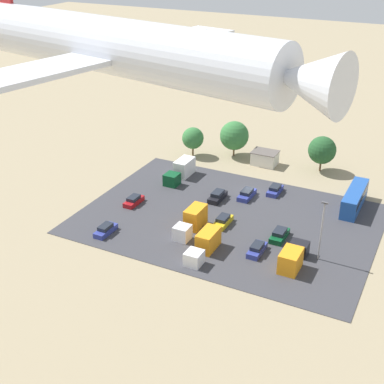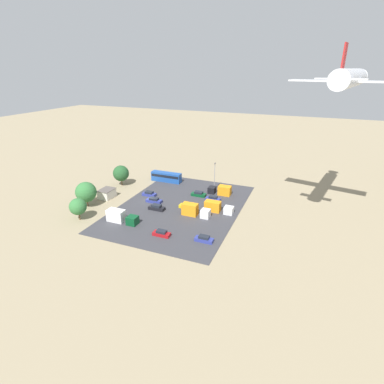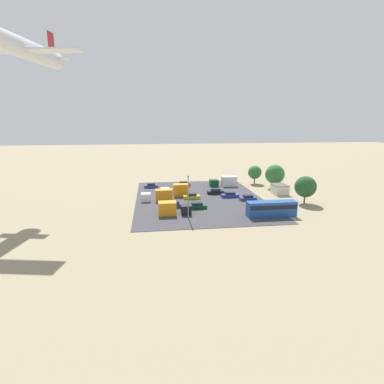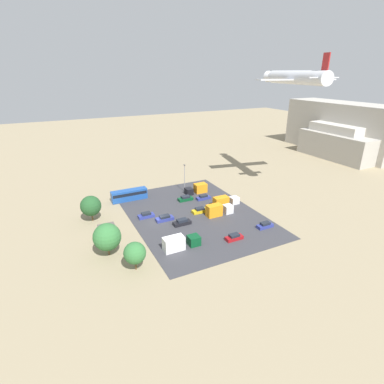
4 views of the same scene
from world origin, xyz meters
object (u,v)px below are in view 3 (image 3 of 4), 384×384
parked_car_4 (174,205)px  parked_car_2 (215,192)px  parked_car_3 (192,196)px  parked_truck_3 (177,190)px  parked_car_0 (230,195)px  parked_car_1 (151,186)px  shed_building (280,189)px  bus (271,208)px  parked_car_6 (197,206)px  parked_truck_0 (159,196)px  parked_car_7 (248,198)px  parked_truck_1 (225,182)px  airplane (16,46)px  parked_truck_2 (173,209)px  parked_car_5 (183,184)px

parked_car_4 → parked_car_2: bearing=133.4°
parked_car_3 → parked_truck_3: bearing=-134.6°
parked_car_0 → parked_truck_3: (3.55, 14.35, 0.90)m
parked_car_1 → parked_car_4: (-22.89, -5.38, -0.01)m
shed_building → bus: (-19.75, 10.64, 0.49)m
parked_car_6 → parked_truck_0: parked_truck_0 is taller
parked_car_1 → parked_truck_0: parked_truck_0 is taller
parked_car_7 → parked_truck_1: parked_truck_1 is taller
bus → parked_car_3: bearing=41.3°
parked_car_1 → airplane: (-22.96, 25.92, 34.47)m
parked_car_2 → airplane: 57.25m
parked_car_4 → parked_car_6: (-1.64, -5.33, 0.02)m
parked_car_0 → parked_truck_3: parked_truck_3 is taller
shed_building → parked_truck_3: (1.32, 29.64, 0.20)m
parked_car_3 → parked_truck_0: (-0.90, 8.77, 0.74)m
parked_truck_2 → parked_car_4: bearing=172.3°
parked_car_7 → airplane: size_ratio=0.14×
bus → parked_car_0: bearing=14.9°
parked_truck_1 → parked_car_4: bearing=140.8°
parked_car_6 → parked_car_7: parked_car_6 is taller
parked_car_5 → airplane: (-24.35, 36.21, 34.48)m
shed_building → parked_truck_0: 34.83m
parked_car_0 → parked_truck_3: bearing=-103.9°
parked_car_6 → airplane: 50.31m
parked_car_1 → parked_car_5: parked_car_1 is taller
parked_car_6 → airplane: bearing=87.5°
airplane → parked_car_0: bearing=-159.0°
parked_car_0 → shed_building: bearing=98.3°
parked_car_7 → parked_truck_3: size_ratio=0.56×
parked_truck_1 → parked_car_5: bearing=80.2°
parked_car_4 → parked_car_6: parked_car_6 is taller
parked_car_0 → parked_truck_2: 21.48m
shed_building → airplane: (-10.19, 62.54, 33.77)m
parked_truck_3 → parked_truck_2: bearing=172.1°
parked_truck_0 → parked_truck_2: size_ratio=1.12×
airplane → parked_car_7: bearing=-164.0°
parked_car_6 → parked_car_4: bearing=72.9°
parked_car_0 → parked_truck_0: 19.43m
shed_building → bus: bus is taller
parked_car_5 → parked_truck_0: parked_truck_0 is taller
shed_building → parked_car_4: shed_building is taller
parked_car_3 → parked_car_0: bearing=90.6°
airplane → parked_truck_1: bearing=-144.4°
parked_car_7 → parked_truck_2: size_ratio=0.60×
parked_truck_2 → parked_truck_3: size_ratio=0.93×
parked_car_4 → shed_building: bearing=107.9°
parked_car_4 → airplane: airplane is taller
parked_car_7 → parked_car_6: bearing=-68.6°
airplane → parked_car_3: bearing=-156.5°
parked_car_6 → airplane: airplane is taller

